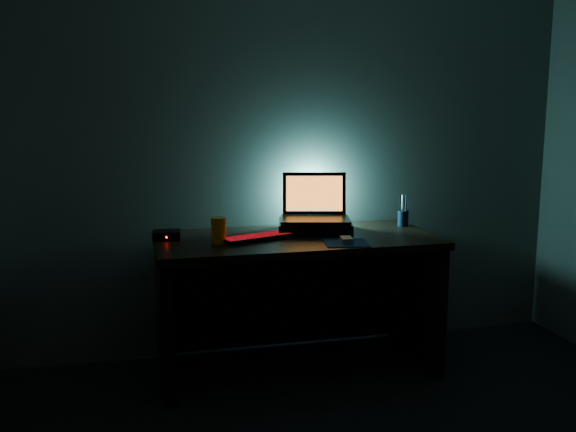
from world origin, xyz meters
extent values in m
cube|color=#4A5550|center=(0.00, 2.00, 1.25)|extent=(3.50, 0.00, 2.50)
cube|color=black|center=(0.00, 1.62, 0.73)|extent=(1.50, 0.70, 0.04)
cube|color=black|center=(-0.71, 1.62, 0.35)|extent=(0.06, 0.64, 0.71)
cube|color=black|center=(0.71, 1.62, 0.35)|extent=(0.06, 0.64, 0.71)
cube|color=black|center=(0.00, 1.95, 0.35)|extent=(1.38, 0.02, 0.65)
cube|color=black|center=(0.13, 1.72, 0.78)|extent=(0.46, 0.39, 0.06)
cube|color=black|center=(0.13, 1.72, 0.82)|extent=(0.43, 0.34, 0.02)
cube|color=black|center=(0.16, 1.85, 0.95)|extent=(0.36, 0.13, 0.24)
cube|color=orange|center=(0.16, 1.84, 0.95)|extent=(0.32, 0.10, 0.20)
cube|color=black|center=(-0.22, 1.59, 0.76)|extent=(0.42, 0.26, 0.02)
cube|color=red|center=(-0.22, 1.59, 0.77)|extent=(0.40, 0.23, 0.00)
cube|color=navy|center=(0.21, 1.39, 0.75)|extent=(0.25, 0.23, 0.00)
cube|color=gray|center=(0.21, 1.39, 0.77)|extent=(0.07, 0.10, 0.03)
cylinder|color=black|center=(0.68, 1.77, 0.80)|extent=(0.08, 0.08, 0.09)
cylinder|color=#CE8C0A|center=(-0.43, 1.56, 0.82)|extent=(0.10, 0.10, 0.13)
cube|color=black|center=(-0.68, 1.71, 0.77)|extent=(0.15, 0.12, 0.05)
sphere|color=#FF0C07|center=(-0.68, 1.65, 0.77)|extent=(0.01, 0.01, 0.01)
camera|label=1|loc=(-0.85, -1.64, 1.45)|focal=40.00mm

